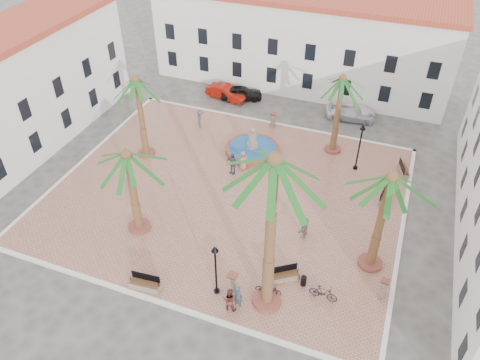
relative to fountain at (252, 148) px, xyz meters
The scene contains 36 objects.
ground 5.82m from the fountain, 89.20° to the right, with size 120.00×120.00×0.00m, color #56544F.
plaza 5.82m from the fountain, 89.20° to the right, with size 26.00×22.00×0.15m, color #A96D59.
kerb_n 5.21m from the fountain, 89.11° to the left, with size 26.30×0.30×0.16m, color silver.
kerb_s 16.81m from the fountain, 89.72° to the right, with size 26.30×0.30×0.16m, color silver.
kerb_e 14.32m from the fountain, 23.92° to the right, with size 0.30×22.30×0.16m, color silver.
kerb_w 14.17m from the fountain, 155.82° to the right, with size 0.30×22.30×0.16m, color silver.
building_north 14.83m from the fountain, 89.67° to the left, with size 30.40×7.40×9.50m.
building_west 20.30m from the fountain, 162.95° to the right, with size 6.40×24.40×10.00m.
fountain is the anchor object (origin of this frame).
palm_nw 10.82m from the fountain, 157.15° to the right, with size 4.62×4.62×7.30m.
palm_sw 13.47m from the fountain, 110.07° to the right, with size 5.07×5.07×6.67m.
palm_s 18.17m from the fountain, 67.16° to the right, with size 5.71×5.71×10.88m.
palm_e 15.90m from the fountain, 39.09° to the right, with size 5.12×5.12×7.49m.
palm_ne 9.00m from the fountain, 22.80° to the left, with size 4.64×4.64×7.12m.
bench_s 16.22m from the fountain, 94.19° to the right, with size 2.00×0.77×1.03m.
bench_se 14.12m from the fountain, 62.27° to the right, with size 1.91×1.58×1.01m.
bench_e 11.76m from the fountain, 11.68° to the right, with size 0.86×2.07×1.06m.
bench_ne 12.56m from the fountain, ahead, with size 1.08×1.87×0.94m.
lamppost_s 15.39m from the fountain, 78.49° to the right, with size 0.43×0.43×3.99m.
lamppost_e 9.13m from the fountain, ahead, with size 0.46×0.46×4.21m.
bollard_se 15.07m from the fountain, 74.85° to the right, with size 0.60×0.60×1.56m.
bollard_n 4.63m from the fountain, 85.07° to the left, with size 0.50×0.50×1.39m.
bollard_e 17.04m from the fountain, 42.89° to the right, with size 0.54×0.54×1.40m.
litter_bin 14.73m from the fountain, 57.89° to the right, with size 0.36×0.36×0.69m, color black.
cyclist_a 16.03m from the fountain, 73.33° to the right, with size 0.62×0.40×1.69m, color #363F4E.
bicycle_a 15.17m from the fountain, 66.61° to the right, with size 0.57×1.62×0.85m, color black.
cyclist_b 16.32m from the fountain, 75.00° to the right, with size 0.82×0.64×1.70m, color #592922.
bicycle_b 16.00m from the fountain, 54.94° to the right, with size 0.50×1.76×1.06m, color black.
pedestrian_fountain_a 2.69m from the fountain, 87.19° to the right, with size 0.83×0.54×1.69m, color #926B57.
pedestrian_fountain_b 3.53m from the fountain, 97.71° to the right, with size 1.12×0.46×1.90m, color #374458.
pedestrian_north 6.21m from the fountain, 160.95° to the left, with size 1.14×0.65×1.76m, color #434347.
pedestrian_east 10.74m from the fountain, 50.88° to the right, with size 1.49×0.47×1.60m, color #716856.
car_black 9.71m from the fountain, 116.32° to the left, with size 1.69×4.19×1.43m, color black.
car_red 10.09m from the fountain, 125.00° to the left, with size 1.50×4.31×1.42m, color maroon.
car_silver 11.09m from the fountain, 51.37° to the left, with size 1.79×4.39×1.28m, color silver.
car_white 11.35m from the fountain, 53.63° to the left, with size 2.12×4.59×1.28m, color white.
Camera 1 is at (10.77, -25.59, 23.23)m, focal length 35.00 mm.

